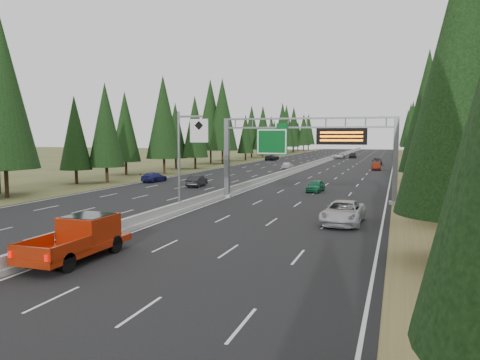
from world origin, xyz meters
The scene contains 19 objects.
road centered at (0.00, 80.00, 0.04)m, with size 32.00×260.00×0.08m, color black.
shoulder_right centered at (17.80, 80.00, 0.03)m, with size 3.60×260.00×0.06m, color olive.
shoulder_left centered at (-17.80, 80.00, 0.03)m, with size 3.60×260.00×0.06m, color #404922.
median_barrier centered at (0.00, 80.00, 0.41)m, with size 0.70×260.00×0.85m.
sign_gantry centered at (8.92, 34.88, 5.27)m, with size 16.75×0.98×7.80m.
hov_sign_pole centered at (0.58, 24.97, 4.72)m, with size 2.80×0.50×8.00m.
tree_row_right centered at (21.84, 68.67, 9.30)m, with size 12.18×241.05×18.84m.
tree_row_left centered at (-21.90, 75.74, 9.05)m, with size 11.19×239.26×18.62m.
silver_minivan centered at (12.90, 24.37, 0.87)m, with size 2.63×5.70×1.58m, color #ACADB1.
red_pickup centered at (1.50, 10.97, 1.24)m, with size 2.29×6.40×2.09m.
car_ahead_green centered at (7.94, 42.47, 0.72)m, with size 1.52×3.78×1.29m, color #16623E.
car_ahead_dkred centered at (12.74, 78.38, 0.79)m, with size 1.49×4.28×1.41m, color #5E1C0D.
car_ahead_dkgrey centered at (12.27, 93.88, 0.82)m, with size 2.08×5.11×1.48m, color black.
car_ahead_white centered at (1.55, 118.77, 0.81)m, with size 2.44×5.29×1.47m, color #BBBBBB.
car_ahead_far centered at (4.64, 123.14, 0.89)m, with size 1.90×4.73×1.61m, color black.
car_onc_near centered at (-6.50, 43.08, 0.76)m, with size 1.43×4.11×1.35m, color black.
car_onc_blue centered at (-14.21, 46.46, 0.72)m, with size 1.79×4.39×1.28m, color navy.
car_onc_white centered at (-2.86, 75.78, 0.74)m, with size 1.55×3.85×1.31m, color silver.
car_onc_far centered at (-13.30, 104.48, 0.83)m, with size 2.49×5.40×1.50m, color black.
Camera 1 is at (16.38, -8.39, 6.20)m, focal length 35.00 mm.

